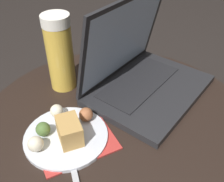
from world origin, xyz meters
TOP-DOWN VIEW (x-y plane):
  - table at (0.00, 0.00)m, footprint 0.69×0.69m
  - napkin at (-0.12, -0.01)m, footprint 0.19×0.15m
  - laptop at (0.13, 0.07)m, footprint 0.38×0.32m
  - beer_glass at (-0.04, 0.21)m, footprint 0.07×0.07m
  - snack_plate at (-0.13, 0.03)m, footprint 0.19×0.19m
  - fork at (-0.14, 0.01)m, footprint 0.08×0.18m

SIDE VIEW (x-z plane):
  - table at x=0.00m, z-range 0.10..0.62m
  - napkin at x=-0.12m, z-range 0.51..0.52m
  - fork at x=-0.14m, z-range 0.51..0.52m
  - snack_plate at x=-0.13m, z-range 0.50..0.56m
  - laptop at x=0.13m, z-range 0.44..0.69m
  - beer_glass at x=-0.04m, z-range 0.51..0.72m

